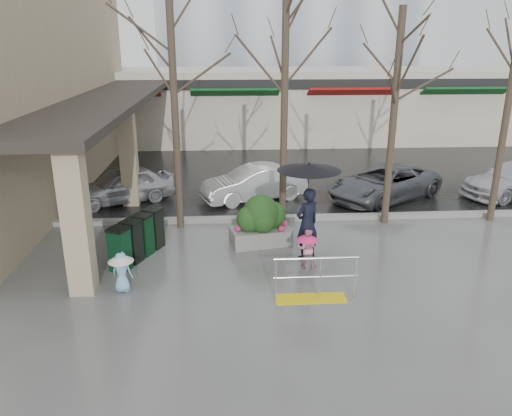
{
  "coord_description": "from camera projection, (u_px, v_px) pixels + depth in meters",
  "views": [
    {
      "loc": [
        -0.57,
        -11.14,
        5.56
      ],
      "look_at": [
        0.23,
        1.46,
        1.3
      ],
      "focal_mm": 35.0,
      "sensor_mm": 36.0,
      "label": 1
    }
  ],
  "objects": [
    {
      "name": "tree_mideast",
      "position": [
        398.0,
        66.0,
        14.47
      ],
      "size": [
        3.2,
        3.2,
        6.5
      ],
      "color": "#382B21",
      "rests_on": "ground"
    },
    {
      "name": "car_a",
      "position": [
        122.0,
        185.0,
        17.83
      ],
      "size": [
        3.98,
        2.94,
        1.26
      ],
      "primitive_type": "imported",
      "rotation": [
        0.0,
        0.0,
        -1.12
      ],
      "color": "#B4B4B9",
      "rests_on": "ground"
    },
    {
      "name": "child_pink",
      "position": [
        307.0,
        246.0,
        12.7
      ],
      "size": [
        0.57,
        0.57,
        1.03
      ],
      "rotation": [
        0.0,
        0.0,
        2.98
      ],
      "color": "pink",
      "rests_on": "ground"
    },
    {
      "name": "child_blue",
      "position": [
        122.0,
        268.0,
        11.46
      ],
      "size": [
        0.59,
        0.59,
        0.98
      ],
      "rotation": [
        0.0,
        0.0,
        2.96
      ],
      "color": "#7BADDB",
      "rests_on": "ground"
    },
    {
      "name": "pillar_back",
      "position": [
        129.0,
        156.0,
        17.23
      ],
      "size": [
        0.55,
        0.55,
        3.5
      ],
      "primitive_type": "cube",
      "color": "tan",
      "rests_on": "ground"
    },
    {
      "name": "storefront_row",
      "position": [
        269.0,
        105.0,
        28.81
      ],
      "size": [
        34.0,
        6.74,
        4.0
      ],
      "color": "beige",
      "rests_on": "ground"
    },
    {
      "name": "car_b",
      "position": [
        254.0,
        183.0,
        18.08
      ],
      "size": [
        4.05,
        2.56,
        1.26
      ],
      "primitive_type": "imported",
      "rotation": [
        0.0,
        0.0,
        -1.22
      ],
      "color": "white",
      "rests_on": "ground"
    },
    {
      "name": "woman",
      "position": [
        308.0,
        200.0,
        12.9
      ],
      "size": [
        1.66,
        1.66,
        2.64
      ],
      "rotation": [
        0.0,
        0.0,
        3.69
      ],
      "color": "black",
      "rests_on": "ground"
    },
    {
      "name": "tree_west",
      "position": [
        172.0,
        58.0,
        14.01
      ],
      "size": [
        3.2,
        3.2,
        6.8
      ],
      "color": "#382B21",
      "rests_on": "ground"
    },
    {
      "name": "pillar_front",
      "position": [
        76.0,
        221.0,
        11.08
      ],
      "size": [
        0.55,
        0.55,
        3.5
      ],
      "primitive_type": "cube",
      "color": "tan",
      "rests_on": "ground"
    },
    {
      "name": "car_c",
      "position": [
        385.0,
        183.0,
        18.16
      ],
      "size": [
        4.94,
        4.22,
        1.26
      ],
      "primitive_type": "imported",
      "rotation": [
        0.0,
        0.0,
        -1.0
      ],
      "color": "#56595E",
      "rests_on": "ground"
    },
    {
      "name": "ground",
      "position": [
        250.0,
        277.0,
        12.35
      ],
      "size": [
        120.0,
        120.0,
        0.0
      ],
      "primitive_type": "plane",
      "color": "#51514F",
      "rests_on": "ground"
    },
    {
      "name": "street_asphalt",
      "position": [
        233.0,
        128.0,
        33.15
      ],
      "size": [
        120.0,
        36.0,
        0.01
      ],
      "primitive_type": "cube",
      "color": "black",
      "rests_on": "ground"
    },
    {
      "name": "news_boxes",
      "position": [
        138.0,
        238.0,
        13.25
      ],
      "size": [
        1.27,
        2.05,
        1.14
      ],
      "rotation": [
        0.0,
        0.0,
        -0.43
      ],
      "color": "#0D3A1F",
      "rests_on": "ground"
    },
    {
      "name": "tree_midwest",
      "position": [
        285.0,
        52.0,
        14.15
      ],
      "size": [
        3.2,
        3.2,
        7.0
      ],
      "color": "#382B21",
      "rests_on": "ground"
    },
    {
      "name": "curb",
      "position": [
        244.0,
        219.0,
        16.11
      ],
      "size": [
        120.0,
        0.3,
        0.15
      ],
      "primitive_type": "cube",
      "color": "gray",
      "rests_on": "ground"
    },
    {
      "name": "planter",
      "position": [
        261.0,
        221.0,
        14.12
      ],
      "size": [
        1.82,
        1.16,
        1.47
      ],
      "rotation": [
        0.0,
        0.0,
        0.2
      ],
      "color": "gray",
      "rests_on": "ground"
    },
    {
      "name": "handrail",
      "position": [
        314.0,
        284.0,
        11.17
      ],
      "size": [
        1.9,
        0.5,
        1.03
      ],
      "color": "yellow",
      "rests_on": "ground"
    },
    {
      "name": "canopy_slab",
      "position": [
        110.0,
        95.0,
        18.47
      ],
      "size": [
        2.8,
        18.0,
        0.25
      ],
      "primitive_type": "cube",
      "color": "#2D2823",
      "rests_on": "pillar_front"
    }
  ]
}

